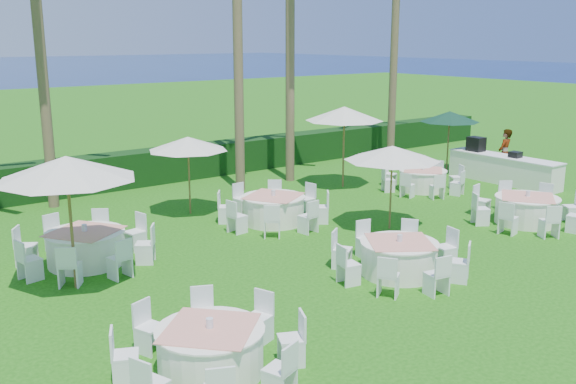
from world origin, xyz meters
The scene contains 18 objects.
ground centered at (0.00, 0.00, 0.00)m, with size 120.00×120.00×0.00m, color #1A530E.
hedge centered at (0.00, 12.00, 0.60)m, with size 34.00×1.00×1.20m, color black.
banquet_table_a centered at (-5.57, -0.93, 0.40)m, with size 2.92×2.92×0.91m.
banquet_table_b centered at (-0.09, 0.29, 0.40)m, with size 3.01×3.01×0.91m.
banquet_table_c centered at (5.72, 0.92, 0.41)m, with size 3.08×3.08×0.94m.
banquet_table_d centered at (-5.35, 5.09, 0.41)m, with size 3.14×3.14×0.95m.
banquet_table_e centered at (0.07, 5.25, 0.41)m, with size 3.12×3.12×0.94m.
banquet_table_f centered at (6.46, 5.40, 0.38)m, with size 2.80×2.80×0.87m.
umbrella_a centered at (-6.05, 3.81, 2.55)m, with size 2.82×2.82×2.80m.
umbrella_b centered at (2.28, 2.87, 2.09)m, with size 2.58×2.58×2.29m.
umbrella_c centered at (-1.34, 7.51, 2.10)m, with size 2.34×2.34×2.30m.
umbrella_d centered at (4.62, 7.41, 2.56)m, with size 2.68×2.68×2.81m.
umbrella_green centered at (9.60, 6.94, 2.15)m, with size 2.27×2.27×2.35m.
buffet_table centered at (9.67, 4.48, 0.53)m, with size 0.92×4.24×1.51m.
staff_person centered at (10.41, 4.95, 0.91)m, with size 0.66×0.44×1.82m, color gray.
palm_b centered at (-4.33, 10.77, 5.15)m, with size 4.37×4.24×9.37m.
palm_d centered at (3.77, 9.36, 5.24)m, with size 4.33×4.31×9.54m.
palm_e centered at (9.70, 10.06, 5.38)m, with size 4.14×4.40×9.83m.
Camera 1 is at (-10.07, -8.91, 5.10)m, focal length 40.00 mm.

